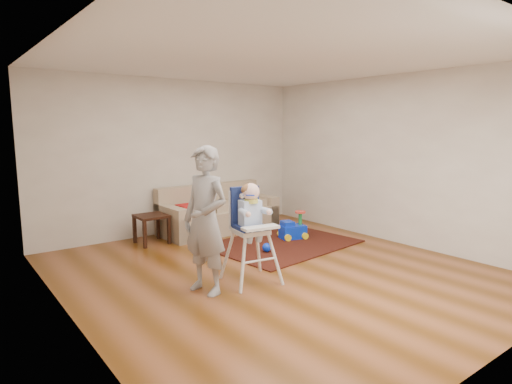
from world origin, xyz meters
TOP-DOWN VIEW (x-y plane):
  - ground at (0.00, 0.00)m, footprint 5.50×5.50m
  - room_envelope at (0.00, 0.53)m, footprint 5.04×5.52m
  - sofa at (0.61, 2.30)m, footprint 2.17×0.95m
  - side_table at (-0.72, 2.24)m, footprint 0.47×0.47m
  - area_rug at (0.93, 0.92)m, footprint 2.39×1.90m
  - ride_on_toy at (1.28, 1.05)m, footprint 0.48×0.40m
  - toy_ball at (0.42, 0.69)m, footprint 0.14×0.14m
  - high_chair at (-0.48, -0.13)m, footprint 0.65×0.65m
  - adult at (-1.08, -0.08)m, footprint 0.55×0.69m

SIDE VIEW (x-z plane):
  - ground at x=0.00m, z-range 0.00..0.00m
  - area_rug at x=0.93m, z-range 0.00..0.02m
  - toy_ball at x=0.42m, z-range 0.02..0.15m
  - side_table at x=-0.72m, z-range 0.00..0.47m
  - ride_on_toy at x=1.28m, z-range 0.02..0.48m
  - sofa at x=0.61m, z-range 0.00..0.83m
  - high_chair at x=-0.48m, z-range -0.02..1.20m
  - adult at x=-1.08m, z-range 0.00..1.67m
  - room_envelope at x=0.00m, z-range 0.52..3.24m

